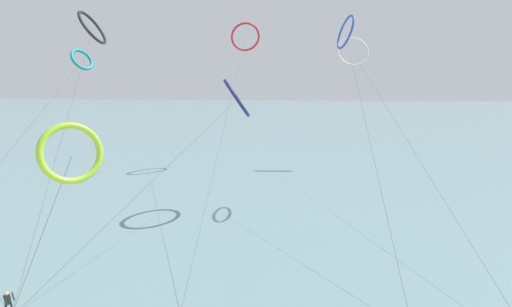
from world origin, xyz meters
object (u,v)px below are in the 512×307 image
kite_crimson (245,37)px  kite_navy (237,98)px  surfer_coral (9,306)px  kite_ivory (353,51)px  kite_charcoal (92,28)px  kite_teal (82,60)px  kite_cobalt (346,33)px  kite_lime (71,153)px

kite_crimson → kite_navy: kite_crimson is taller
surfer_coral → kite_ivory: kite_ivory is taller
surfer_coral → kite_charcoal: size_ratio=0.06×
surfer_coral → kite_navy: 26.65m
kite_teal → kite_cobalt: kite_cobalt is taller
kite_teal → kite_crimson: size_ratio=0.74×
kite_lime → kite_navy: size_ratio=0.51×
kite_lime → kite_ivory: kite_ivory is taller
kite_ivory → kite_navy: bearing=-132.0°
kite_crimson → kite_charcoal: size_ratio=1.60×
kite_charcoal → kite_cobalt: bearing=-91.2°
surfer_coral → kite_cobalt: kite_cobalt is taller
kite_charcoal → kite_ivory: kite_charcoal is taller
kite_crimson → kite_ivory: 18.00m
kite_crimson → kite_charcoal: bearing=32.8°
kite_lime → kite_cobalt: kite_cobalt is taller
kite_teal → kite_cobalt: 35.82m
kite_lime → kite_charcoal: 29.53m
surfer_coral → kite_charcoal: kite_charcoal is taller
kite_lime → kite_cobalt: bearing=5.7°
kite_crimson → kite_navy: bearing=79.0°
kite_crimson → kite_ivory: bearing=167.2°
kite_cobalt → kite_ivory: size_ratio=0.60×
surfer_coral → kite_teal: (-11.51, 31.12, 15.97)m
surfer_coral → kite_ivory: 54.93m
kite_lime → kite_ivory: bearing=13.4°
kite_teal → kite_charcoal: bearing=-117.2°
kite_teal → kite_charcoal: (5.08, -5.82, 3.46)m
kite_cobalt → kite_crimson: bearing=-152.2°
kite_lime → kite_crimson: size_ratio=0.28×
kite_lime → kite_crimson: (5.12, 43.30, 10.37)m
kite_teal → kite_crimson: (21.80, 12.13, 4.09)m
kite_teal → kite_ivory: kite_ivory is taller
kite_lime → kite_teal: size_ratio=0.37×
kite_lime → kite_crimson: 44.81m
kite_lime → kite_cobalt: (18.70, 26.30, 9.07)m
kite_cobalt → kite_charcoal: 30.33m
kite_teal → kite_navy: bearing=-91.7°
kite_lime → kite_teal: 35.90m
kite_lime → kite_ivory: size_ratio=0.26×
kite_teal → kite_crimson: kite_crimson is taller
kite_navy → surfer_coral: bearing=142.7°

